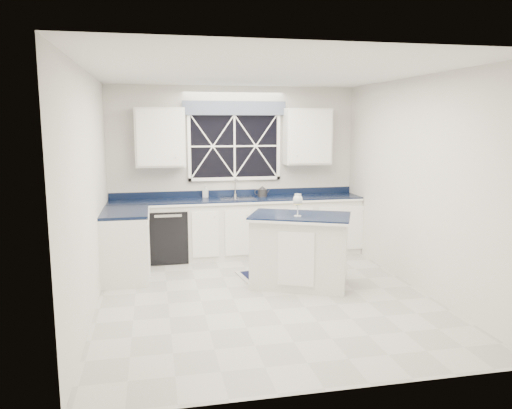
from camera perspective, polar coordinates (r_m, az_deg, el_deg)
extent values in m
plane|color=#AFAFAA|center=(6.26, 0.97, -10.49)|extent=(4.50, 4.50, 0.00)
cube|color=beige|center=(8.14, -2.50, 3.88)|extent=(4.00, 0.10, 2.70)
cube|color=silver|center=(7.98, -2.11, -2.77)|extent=(3.98, 0.60, 0.90)
cube|color=silver|center=(7.11, -14.68, -4.59)|extent=(0.60, 1.00, 0.90)
cube|color=black|center=(7.90, -2.13, 0.57)|extent=(3.98, 0.64, 0.04)
cube|color=black|center=(7.89, -10.02, -3.35)|extent=(0.60, 0.58, 0.82)
cube|color=black|center=(8.08, -2.49, 6.69)|extent=(1.40, 0.02, 1.00)
cube|color=slate|center=(8.01, -2.45, 10.96)|extent=(1.65, 0.04, 0.22)
cube|color=silver|center=(7.83, -10.92, 7.54)|extent=(0.75, 0.34, 0.90)
cube|color=silver|center=(8.21, 5.86, 7.74)|extent=(0.75, 0.34, 0.90)
cylinder|color=#B8B7BA|center=(8.10, -2.39, 1.08)|extent=(0.05, 0.05, 0.04)
cylinder|color=#B8B7BA|center=(8.09, -2.40, 2.06)|extent=(0.02, 0.02, 0.28)
cylinder|color=#B8B7BA|center=(7.98, -2.30, 2.91)|extent=(0.02, 0.18, 0.02)
cube|color=silver|center=(6.59, 5.02, -5.40)|extent=(1.39, 1.13, 0.90)
cube|color=black|center=(6.48, 5.08, -1.36)|extent=(1.47, 1.21, 0.04)
cube|color=#B0B0AB|center=(7.10, 2.85, -8.02)|extent=(1.23, 0.85, 0.01)
cube|color=black|center=(7.10, 2.85, -7.94)|extent=(1.09, 0.71, 0.01)
cylinder|color=#2C2C2F|center=(8.06, 0.73, 1.34)|extent=(0.19, 0.19, 0.12)
cone|color=#2C2C2F|center=(8.05, 0.73, 1.96)|extent=(0.15, 0.15, 0.05)
torus|color=#2C2C2F|center=(8.06, 0.17, 1.41)|extent=(0.10, 0.04, 0.10)
cylinder|color=#2C2C2F|center=(8.05, 1.36, 1.46)|extent=(0.06, 0.03, 0.08)
cylinder|color=silver|center=(6.38, 4.77, -1.31)|extent=(0.10, 0.10, 0.01)
cylinder|color=silver|center=(6.36, 4.78, -0.60)|extent=(0.02, 0.02, 0.15)
ellipsoid|color=silver|center=(6.34, 4.80, 0.53)|extent=(0.12, 0.12, 0.15)
cylinder|color=#E5DF79|center=(6.35, 4.79, 0.29)|extent=(0.10, 0.10, 0.07)
imported|color=silver|center=(8.03, -5.79, 1.52)|extent=(0.10, 0.10, 0.19)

